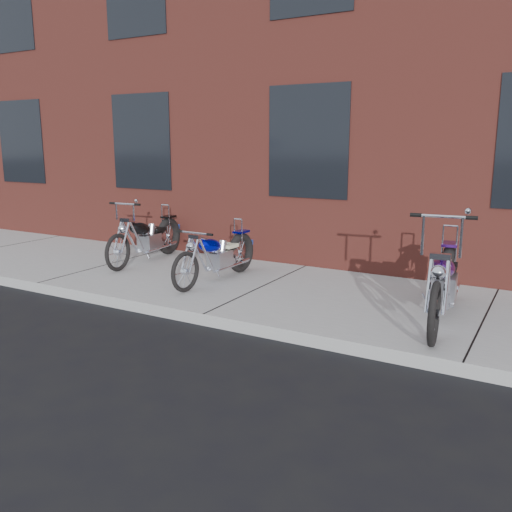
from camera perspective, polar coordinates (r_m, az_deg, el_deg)
The scene contains 6 objects.
ground at distance 6.70m, azimuth -5.55°, elevation -7.32°, with size 120.00×120.00×0.00m, color black.
sidewalk at distance 7.89m, azimuth 0.71°, elevation -3.71°, with size 22.00×3.00×0.15m, color #989897.
building_brick at distance 13.78m, azimuth 14.72°, elevation 19.06°, with size 22.00×10.00×8.00m, color brown.
chopper_purple at distance 6.65m, azimuth 19.06°, elevation -2.90°, with size 0.58×2.36×1.33m.
chopper_blue at distance 8.13m, azimuth -4.11°, elevation -0.12°, with size 0.49×2.00×0.87m.
chopper_third at distance 9.61m, azimuth -11.42°, elevation 1.70°, with size 0.52×2.14×1.09m.
Camera 1 is at (3.67, -5.16, 2.20)m, focal length 38.00 mm.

